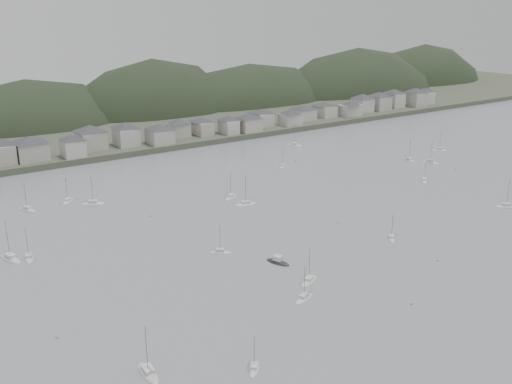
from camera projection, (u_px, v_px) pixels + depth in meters
ground at (414, 285)px, 152.54m from camera, size 900.00×900.00×0.00m
far_shore_land at (71, 115)px, 383.34m from camera, size 900.00×250.00×3.00m
forested_ridge at (93, 139)px, 369.84m from camera, size 851.55×103.94×102.57m
waterfront_town at (221, 122)px, 320.77m from camera, size 451.48×28.46×12.92m
sailboat_lead at (309, 281)px, 154.26m from camera, size 8.18×5.50×10.73m
moored_fleet at (223, 221)px, 197.08m from camera, size 263.98×174.46×13.29m
motor_launch_far at (278, 262)px, 165.63m from camera, size 5.14×8.26×3.86m
mooring_buoys at (285, 219)px, 198.91m from camera, size 191.96×128.19×0.70m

